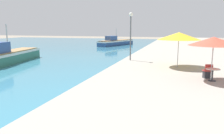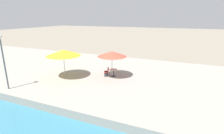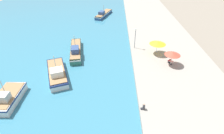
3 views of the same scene
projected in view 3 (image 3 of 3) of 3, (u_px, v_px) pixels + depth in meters
name	position (u px, v px, depth m)	size (l,w,h in m)	color
water_basin	(28.00, 32.00, 48.69)	(56.00, 90.00, 0.04)	teal
quay_promenade	(157.00, 32.00, 47.87)	(16.00, 90.00, 0.67)	gray
fishing_boat_near	(7.00, 98.00, 25.62)	(3.31, 6.29, 4.24)	silver
fishing_boat_mid	(57.00, 73.00, 30.95)	(6.00, 9.34, 4.14)	silver
fishing_boat_far	(76.00, 50.00, 37.97)	(3.96, 10.65, 4.13)	#33705B
fishing_boat_distant	(104.00, 14.00, 60.45)	(5.56, 11.04, 3.68)	navy
cafe_umbrella_pink	(173.00, 54.00, 32.30)	(2.90, 2.90, 2.60)	#B7B7B7
cafe_umbrella_white	(158.00, 43.00, 35.89)	(3.36, 3.36, 2.77)	#B7B7B7
cafe_table	(171.00, 62.00, 33.19)	(0.80, 0.80, 0.74)	#333338
cafe_chair_left	(169.00, 61.00, 33.89)	(0.48, 0.51, 0.91)	#2D2D33
cafe_chair_right	(169.00, 61.00, 33.87)	(0.52, 0.54, 0.91)	#2D2D33
person_at_quay	(143.00, 107.00, 23.80)	(0.54, 0.36, 0.99)	#232328
lamppost	(135.00, 35.00, 37.67)	(0.36, 0.36, 4.56)	#565B60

